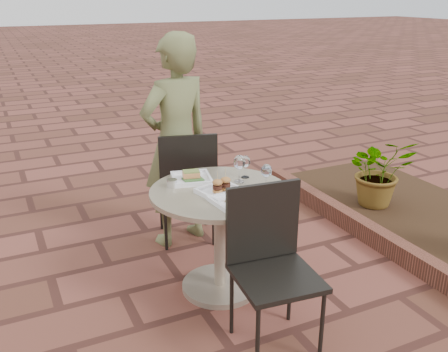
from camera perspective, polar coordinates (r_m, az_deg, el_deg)
name	(u,v)px	position (r m, az deg, el deg)	size (l,w,h in m)	color
ground	(203,310)	(3.31, -2.37, -15.10)	(60.00, 60.00, 0.00)	brown
cafe_table	(220,225)	(3.29, -0.47, -5.58)	(0.90, 0.90, 0.73)	gray
chair_far	(187,179)	(3.90, -4.25, -0.32)	(0.53, 0.53, 0.93)	black
chair_near	(270,254)	(2.82, 5.27, -8.84)	(0.48, 0.48, 0.93)	black
diner	(176,142)	(3.86, -5.48, 3.84)	(0.60, 0.40, 1.66)	brown
plate_salmon	(191,178)	(3.35, -3.74, -0.19)	(0.30, 0.30, 0.07)	white
plate_sliders	(222,189)	(3.11, -0.28, -1.54)	(0.31, 0.31, 0.16)	white
plate_tuna	(232,200)	(2.99, 0.91, -2.81)	(0.25, 0.25, 0.03)	white
wine_glass_right	(266,171)	(3.18, 4.87, 0.52)	(0.07, 0.07, 0.16)	white
wine_glass_mid	(240,163)	(3.28, 1.78, 1.49)	(0.08, 0.08, 0.19)	white
wine_glass_far	(245,162)	(3.37, 2.46, 1.60)	(0.07, 0.07, 0.16)	white
steel_ramekin	(172,183)	(3.24, -5.97, -0.83)	(0.07, 0.07, 0.05)	silver
cutlery_set	(281,197)	(3.10, 6.59, -2.35)	(0.08, 0.19, 0.00)	silver
planter_curb	(369,232)	(4.26, 16.24, -6.19)	(0.12, 3.00, 0.15)	brown
mulch_bed	(431,221)	(4.75, 22.60, -4.81)	(1.30, 3.00, 0.06)	black
potted_plant_a	(379,171)	(4.75, 17.34, 0.56)	(0.59, 0.51, 0.65)	#33662D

